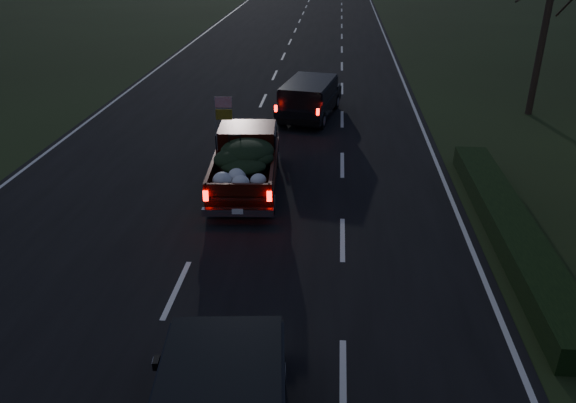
# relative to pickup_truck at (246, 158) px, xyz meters

# --- Properties ---
(ground) EXTENTS (120.00, 120.00, 0.00)m
(ground) POSITION_rel_pickup_truck_xyz_m (-0.69, -5.50, -0.93)
(ground) COLOR black
(ground) RESTS_ON ground
(road_asphalt) EXTENTS (14.00, 120.00, 0.02)m
(road_asphalt) POSITION_rel_pickup_truck_xyz_m (-0.69, -5.50, -0.92)
(road_asphalt) COLOR black
(road_asphalt) RESTS_ON ground
(hedge_row) EXTENTS (1.00, 10.00, 0.60)m
(hedge_row) POSITION_rel_pickup_truck_xyz_m (7.11, -2.50, -0.63)
(hedge_row) COLOR black
(hedge_row) RESTS_ON ground
(pickup_truck) EXTENTS (2.15, 4.87, 2.49)m
(pickup_truck) POSITION_rel_pickup_truck_xyz_m (0.00, 0.00, 0.00)
(pickup_truck) COLOR #330D07
(pickup_truck) RESTS_ON ground
(lead_suv) EXTENTS (2.60, 4.64, 1.26)m
(lead_suv) POSITION_rel_pickup_truck_xyz_m (1.53, 7.16, 0.02)
(lead_suv) COLOR black
(lead_suv) RESTS_ON ground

